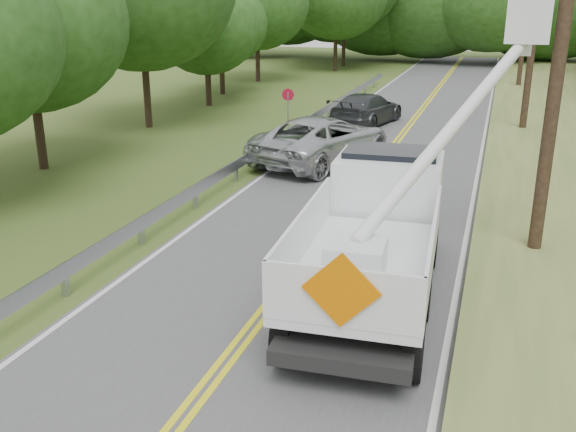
% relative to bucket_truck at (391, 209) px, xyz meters
% --- Properties ---
extents(road, '(7.20, 96.00, 0.03)m').
position_rel_bucket_truck_xyz_m(road, '(-1.96, 7.10, -1.57)').
color(road, '#505052').
rests_on(road, ground).
extents(guardrail, '(0.18, 48.00, 0.77)m').
position_rel_bucket_truck_xyz_m(guardrail, '(-5.98, 8.01, -1.03)').
color(guardrail, '#9BA0A4').
rests_on(guardrail, ground).
extents(utility_poles, '(1.60, 43.30, 10.00)m').
position_rel_bucket_truck_xyz_m(utility_poles, '(3.04, 10.12, 3.69)').
color(utility_poles, black).
rests_on(utility_poles, ground).
extents(bucket_truck, '(4.28, 7.34, 6.91)m').
position_rel_bucket_truck_xyz_m(bucket_truck, '(0.00, 0.00, 0.00)').
color(bucket_truck, black).
rests_on(bucket_truck, road).
extents(suv_silver, '(4.57, 6.71, 1.71)m').
position_rel_bucket_truck_xyz_m(suv_silver, '(-4.00, 9.33, -0.70)').
color(suv_silver, '#BBBDC3').
rests_on(suv_silver, road).
extents(suv_darkgrey, '(3.04, 5.37, 1.47)m').
position_rel_bucket_truck_xyz_m(suv_darkgrey, '(-3.96, 17.08, -0.82)').
color(suv_darkgrey, '#393B40').
rests_on(suv_darkgrey, road).
extents(stop_sign_permanent, '(0.50, 0.09, 2.35)m').
position_rel_bucket_truck_xyz_m(stop_sign_permanent, '(-5.99, 11.42, -0.03)').
color(stop_sign_permanent, '#9BA0A4').
rests_on(stop_sign_permanent, ground).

